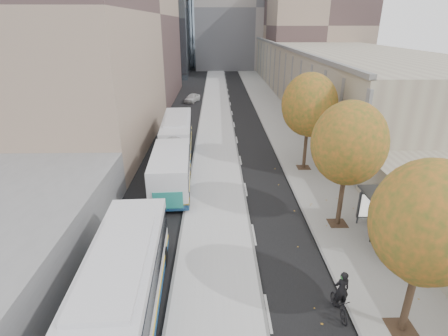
{
  "coord_description": "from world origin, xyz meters",
  "views": [
    {
      "loc": [
        -3.78,
        -5.36,
        11.47
      ],
      "look_at": [
        -3.31,
        16.21,
        2.5
      ],
      "focal_mm": 28.0,
      "sensor_mm": 36.0,
      "label": 1
    }
  ],
  "objects_px": {
    "bus_shelter": "(393,209)",
    "bus_far": "(175,147)",
    "cyclist": "(340,299)",
    "distant_car": "(192,98)"
  },
  "relations": [
    {
      "from": "bus_far",
      "to": "cyclist",
      "type": "relative_size",
      "value": 8.22
    },
    {
      "from": "bus_shelter",
      "to": "cyclist",
      "type": "xyz_separation_m",
      "value": [
        -4.37,
        -5.09,
        -1.37
      ]
    },
    {
      "from": "bus_shelter",
      "to": "cyclist",
      "type": "relative_size",
      "value": 2.0
    },
    {
      "from": "bus_shelter",
      "to": "bus_far",
      "type": "bearing_deg",
      "value": 136.91
    },
    {
      "from": "cyclist",
      "to": "bus_shelter",
      "type": "bearing_deg",
      "value": 44.35
    },
    {
      "from": "bus_shelter",
      "to": "bus_far",
      "type": "height_order",
      "value": "bus_far"
    },
    {
      "from": "bus_far",
      "to": "distant_car",
      "type": "bearing_deg",
      "value": 87.25
    },
    {
      "from": "bus_far",
      "to": "bus_shelter",
      "type": "bearing_deg",
      "value": -46.26
    },
    {
      "from": "bus_shelter",
      "to": "bus_far",
      "type": "distance_m",
      "value": 17.92
    },
    {
      "from": "bus_far",
      "to": "distant_car",
      "type": "distance_m",
      "value": 26.2
    }
  ]
}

